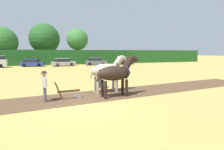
% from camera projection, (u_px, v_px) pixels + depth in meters
% --- Properties ---
extents(ground_plane, '(240.00, 240.00, 0.00)m').
position_uv_depth(ground_plane, '(88.00, 105.00, 8.87)').
color(ground_plane, tan).
extents(plowed_furrow_strip, '(35.82, 6.10, 0.01)m').
position_uv_depth(plowed_furrow_strip, '(15.00, 105.00, 8.98)').
color(plowed_furrow_strip, brown).
rests_on(plowed_furrow_strip, ground).
extents(hedgerow, '(76.68, 1.28, 3.18)m').
position_uv_depth(hedgerow, '(57.00, 57.00, 37.49)').
color(hedgerow, '#1E511E').
rests_on(hedgerow, ground).
extents(tree_center_left, '(6.12, 6.12, 7.89)m').
position_uv_depth(tree_center_left, '(2.00, 42.00, 36.24)').
color(tree_center_left, brown).
rests_on(tree_center_left, ground).
extents(tree_center, '(6.91, 6.91, 9.28)m').
position_uv_depth(tree_center, '(45.00, 39.00, 40.64)').
color(tree_center, '#4C3823').
rests_on(tree_center, ground).
extents(tree_center_right, '(5.03, 5.03, 8.19)m').
position_uv_depth(tree_center_right, '(77.00, 40.00, 41.21)').
color(tree_center_right, '#423323').
rests_on(tree_center_right, ground).
extents(draft_horse_lead_left, '(2.87, 1.11, 2.55)m').
position_uv_depth(draft_horse_lead_left, '(116.00, 73.00, 10.50)').
color(draft_horse_lead_left, black).
rests_on(draft_horse_lead_left, ground).
extents(draft_horse_lead_right, '(2.80, 1.16, 2.54)m').
position_uv_depth(draft_horse_lead_right, '(107.00, 71.00, 11.67)').
color(draft_horse_lead_right, '#B2A38E').
rests_on(draft_horse_lead_right, ground).
extents(plow, '(1.55, 0.49, 1.13)m').
position_uv_depth(plow, '(71.00, 93.00, 10.14)').
color(plow, '#4C331E').
rests_on(plow, ground).
extents(farmer_at_plow, '(0.42, 0.65, 1.69)m').
position_uv_depth(farmer_at_plow, '(44.00, 84.00, 9.39)').
color(farmer_at_plow, '#4C4C4C').
rests_on(farmer_at_plow, ground).
extents(farmer_beside_team, '(0.25, 0.65, 1.62)m').
position_uv_depth(farmer_beside_team, '(100.00, 76.00, 12.99)').
color(farmer_beside_team, '#28334C').
rests_on(farmer_beside_team, ground).
extents(parked_car_left, '(4.35, 2.47, 1.43)m').
position_uv_depth(parked_car_left, '(32.00, 63.00, 32.84)').
color(parked_car_left, navy).
rests_on(parked_car_left, ground).
extents(parked_car_center_left, '(4.63, 2.66, 1.50)m').
position_uv_depth(parked_car_center_left, '(63.00, 62.00, 33.88)').
color(parked_car_center_left, '#9E9EA8').
rests_on(parked_car_center_left, ground).
extents(parked_car_center, '(4.62, 2.43, 1.60)m').
position_uv_depth(parked_car_center, '(96.00, 61.00, 36.40)').
color(parked_car_center, '#565B66').
rests_on(parked_car_center, ground).
extents(parked_car_center_right, '(4.13, 2.24, 1.46)m').
position_uv_depth(parked_car_center_right, '(124.00, 61.00, 38.53)').
color(parked_car_center_right, black).
rests_on(parked_car_center_right, ground).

